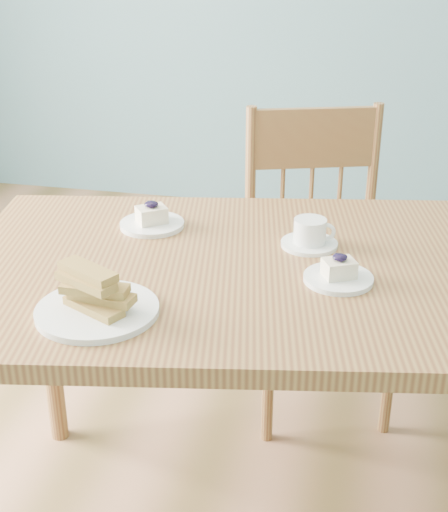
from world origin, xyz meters
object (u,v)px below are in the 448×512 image
object	(u,v)px
cheesecake_plate_far	(152,220)
cheesecake_plate_near	(339,274)
biscotti_plate	(96,300)
dining_table	(284,295)
coffee_cup	(310,235)
dining_chair	(318,263)

from	to	relation	value
cheesecake_plate_far	cheesecake_plate_near	bearing A→B (deg)	-22.85
cheesecake_plate_near	biscotti_plate	xyz separation A→B (m)	(-0.47, -0.25, 0.01)
dining_table	cheesecake_plate_far	bearing A→B (deg)	147.79
cheesecake_plate_near	coffee_cup	size ratio (longest dim) A/B	1.11
dining_table	cheesecake_plate_far	xyz separation A→B (m)	(-0.37, 0.15, 0.10)
dining_table	dining_chair	bearing A→B (deg)	77.28
cheesecake_plate_near	coffee_cup	world-z (taller)	coffee_cup
coffee_cup	biscotti_plate	size ratio (longest dim) A/B	0.56
dining_chair	biscotti_plate	size ratio (longest dim) A/B	4.04
dining_chair	coffee_cup	world-z (taller)	dining_chair
coffee_cup	dining_table	bearing A→B (deg)	-114.26
dining_table	coffee_cup	size ratio (longest dim) A/B	11.97
dining_table	coffee_cup	distance (m)	0.17
dining_table	coffee_cup	bearing A→B (deg)	58.98
cheesecake_plate_far	biscotti_plate	distance (m)	0.47
biscotti_plate	dining_table	bearing A→B (deg)	42.81
cheesecake_plate_far	biscotti_plate	bearing A→B (deg)	-85.98
dining_chair	biscotti_plate	xyz separation A→B (m)	(-0.37, -0.98, 0.34)
cheesecake_plate_near	cheesecake_plate_far	world-z (taller)	cheesecake_plate_far
dining_chair	coffee_cup	distance (m)	0.64
cheesecake_plate_near	biscotti_plate	distance (m)	0.53
cheesecake_plate_far	coffee_cup	bearing A→B (deg)	-4.59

